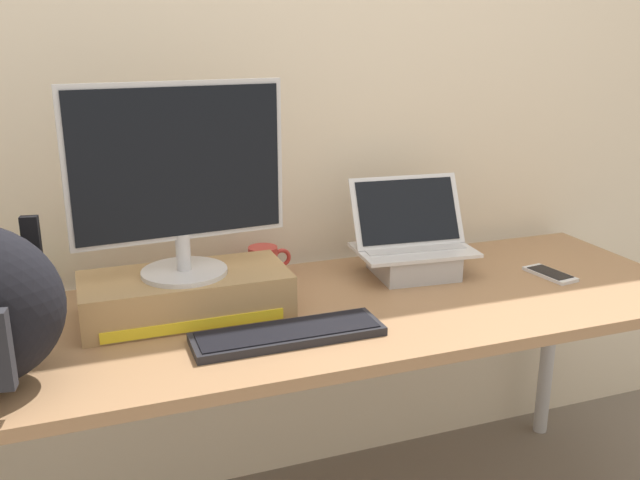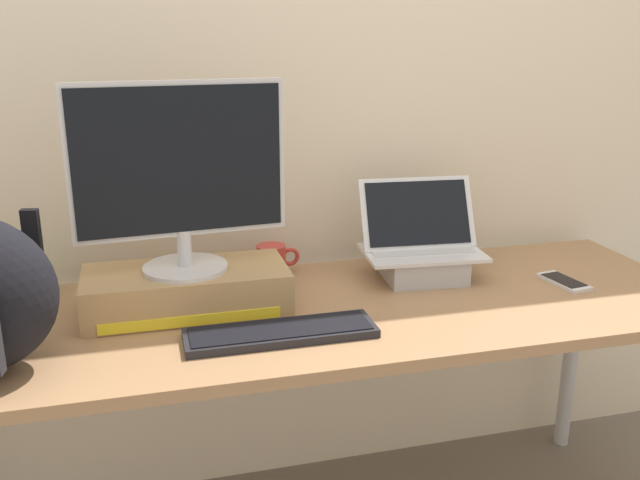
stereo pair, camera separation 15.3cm
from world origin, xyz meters
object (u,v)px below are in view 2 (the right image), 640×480
at_px(toner_box_yellow, 187,290).
at_px(open_laptop, 421,256).
at_px(cell_phone, 564,281).
at_px(external_keyboard, 281,332).
at_px(desktop_monitor, 180,175).
at_px(plush_toy, 35,279).
at_px(coffee_mug, 272,259).

xyz_separation_m(toner_box_yellow, open_laptop, (0.67, 0.08, 0.01)).
bearing_deg(cell_phone, toner_box_yellow, 167.35).
xyz_separation_m(open_laptop, external_keyboard, (-0.48, -0.30, -0.05)).
xyz_separation_m(desktop_monitor, external_keyboard, (0.20, -0.22, -0.34)).
bearing_deg(toner_box_yellow, plush_toy, 151.94).
bearing_deg(plush_toy, coffee_mug, 0.49).
xyz_separation_m(open_laptop, cell_phone, (0.37, -0.16, -0.06)).
distance_m(external_keyboard, cell_phone, 0.86).
xyz_separation_m(cell_phone, plush_toy, (-1.43, 0.29, 0.04)).
bearing_deg(external_keyboard, cell_phone, 9.82).
distance_m(open_laptop, plush_toy, 1.07).
relative_size(external_keyboard, coffee_mug, 3.51).
height_order(desktop_monitor, external_keyboard, desktop_monitor).
xyz_separation_m(desktop_monitor, cell_phone, (1.04, -0.08, -0.34)).
xyz_separation_m(open_laptop, coffee_mug, (-0.41, 0.13, -0.02)).
distance_m(desktop_monitor, plush_toy, 0.54).
relative_size(toner_box_yellow, cell_phone, 3.10).
height_order(toner_box_yellow, cell_phone, toner_box_yellow).
xyz_separation_m(toner_box_yellow, external_keyboard, (0.20, -0.22, -0.04)).
relative_size(coffee_mug, plush_toy, 1.42).
distance_m(external_keyboard, coffee_mug, 0.44).
distance_m(toner_box_yellow, coffee_mug, 0.34).
relative_size(desktop_monitor, cell_phone, 3.17).
height_order(open_laptop, external_keyboard, open_laptop).
bearing_deg(toner_box_yellow, cell_phone, -4.34).
relative_size(open_laptop, cell_phone, 2.14).
bearing_deg(desktop_monitor, external_keyboard, -53.49).
bearing_deg(external_keyboard, plush_toy, 143.80).
bearing_deg(open_laptop, coffee_mug, 166.68).
height_order(desktop_monitor, open_laptop, desktop_monitor).
bearing_deg(plush_toy, open_laptop, -6.92).
distance_m(open_laptop, cell_phone, 0.40).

